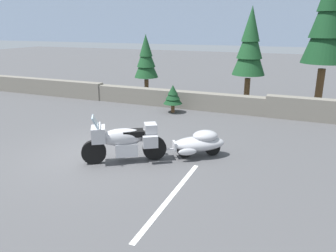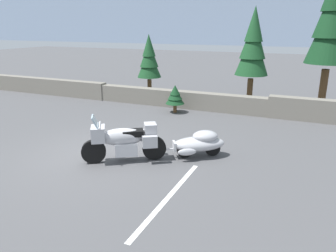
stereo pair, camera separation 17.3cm
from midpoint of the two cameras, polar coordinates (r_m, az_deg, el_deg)
The scene contains 10 objects.
ground_plane at distance 9.85m, azimuth -11.56°, elevation -4.68°, with size 80.00×80.00×0.00m, color #4C4C4F.
stone_guard_wall at distance 14.94m, azimuth 2.86°, elevation 4.76°, with size 24.00×0.57×0.89m.
distant_ridgeline at distance 103.87m, azimuth 21.88°, elevation 18.32°, with size 240.00×80.00×16.00m, color #8C9EB7.
touring_motorcycle at distance 8.97m, azimuth -7.16°, elevation -2.41°, with size 2.01×1.49×1.33m.
car_shaped_trailer at distance 9.35m, azimuth 5.97°, elevation -2.92°, with size 2.04×1.51×0.76m.
pine_tree_tall at distance 15.62m, azimuth 27.08°, elevation 16.60°, with size 1.86×1.86×6.31m.
pine_tree_secondary at distance 17.03m, azimuth -3.01°, elevation 11.69°, with size 1.22×1.22×3.21m.
pine_tree_far_right at distance 15.44m, azimuth 14.91°, elevation 13.48°, with size 1.48×1.48×4.44m.
pine_sapling_near at distance 14.03m, azimuth 1.59°, elevation 5.33°, with size 0.81×0.81×1.19m.
parking_stripe_marker at distance 7.35m, azimuth 0.85°, elevation -12.16°, with size 0.12×3.60×0.01m, color silver.
Camera 2 is at (5.49, -7.38, 3.59)m, focal length 35.04 mm.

